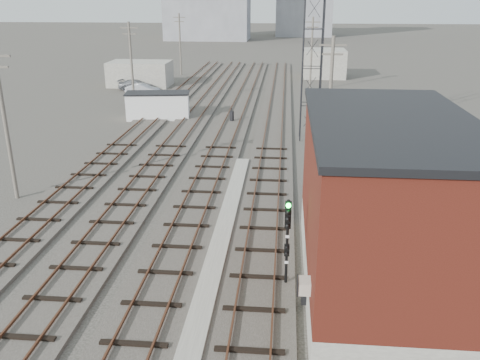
# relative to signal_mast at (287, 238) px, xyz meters

# --- Properties ---
(ground) EXTENTS (320.00, 320.00, 0.00)m
(ground) POSITION_rel_signal_mast_xyz_m (-3.70, 48.48, -2.29)
(ground) COLOR #282621
(ground) RESTS_ON ground
(track_right) EXTENTS (3.20, 90.00, 0.39)m
(track_right) POSITION_rel_signal_mast_xyz_m (-1.20, 27.48, -2.19)
(track_right) COLOR #332D28
(track_right) RESTS_ON ground
(track_mid_right) EXTENTS (3.20, 90.00, 0.39)m
(track_mid_right) POSITION_rel_signal_mast_xyz_m (-5.20, 27.48, -2.19)
(track_mid_right) COLOR #332D28
(track_mid_right) RESTS_ON ground
(track_mid_left) EXTENTS (3.20, 90.00, 0.39)m
(track_mid_left) POSITION_rel_signal_mast_xyz_m (-9.20, 27.48, -2.19)
(track_mid_left) COLOR #332D28
(track_mid_left) RESTS_ON ground
(track_left) EXTENTS (3.20, 90.00, 0.39)m
(track_left) POSITION_rel_signal_mast_xyz_m (-13.20, 27.48, -2.19)
(track_left) COLOR #332D28
(track_left) RESTS_ON ground
(platform_curb) EXTENTS (0.90, 28.00, 0.26)m
(platform_curb) POSITION_rel_signal_mast_xyz_m (-3.20, 2.48, -2.16)
(platform_curb) COLOR gray
(platform_curb) RESTS_ON ground
(brick_building) EXTENTS (6.54, 12.20, 7.22)m
(brick_building) POSITION_rel_signal_mast_xyz_m (3.80, 0.48, 1.34)
(brick_building) COLOR gray
(brick_building) RESTS_ON ground
(lattice_tower) EXTENTS (1.60, 1.60, 15.00)m
(lattice_tower) POSITION_rel_signal_mast_xyz_m (1.80, 23.48, 5.21)
(lattice_tower) COLOR black
(lattice_tower) RESTS_ON ground
(utility_pole_left_a) EXTENTS (1.80, 0.24, 9.00)m
(utility_pole_left_a) POSITION_rel_signal_mast_xyz_m (-16.20, 8.48, 2.50)
(utility_pole_left_a) COLOR #595147
(utility_pole_left_a) RESTS_ON ground
(utility_pole_left_b) EXTENTS (1.80, 0.24, 9.00)m
(utility_pole_left_b) POSITION_rel_signal_mast_xyz_m (-16.20, 33.48, 2.50)
(utility_pole_left_b) COLOR #595147
(utility_pole_left_b) RESTS_ON ground
(utility_pole_left_c) EXTENTS (1.80, 0.24, 9.00)m
(utility_pole_left_c) POSITION_rel_signal_mast_xyz_m (-16.20, 58.48, 2.50)
(utility_pole_left_c) COLOR #595147
(utility_pole_left_c) RESTS_ON ground
(utility_pole_right_a) EXTENTS (1.80, 0.24, 9.00)m
(utility_pole_right_a) POSITION_rel_signal_mast_xyz_m (2.80, 16.48, 2.50)
(utility_pole_right_a) COLOR #595147
(utility_pole_right_a) RESTS_ON ground
(utility_pole_right_b) EXTENTS (1.80, 0.24, 9.00)m
(utility_pole_right_b) POSITION_rel_signal_mast_xyz_m (2.80, 46.48, 2.50)
(utility_pole_right_b) COLOR #595147
(utility_pole_right_b) RESTS_ON ground
(shed_left) EXTENTS (8.00, 5.00, 3.20)m
(shed_left) POSITION_rel_signal_mast_xyz_m (-19.70, 48.48, -0.69)
(shed_left) COLOR gray
(shed_left) RESTS_ON ground
(shed_right) EXTENTS (6.00, 6.00, 4.00)m
(shed_right) POSITION_rel_signal_mast_xyz_m (5.30, 58.48, -0.29)
(shed_right) COLOR gray
(shed_right) RESTS_ON ground
(signal_mast) EXTENTS (0.40, 0.41, 3.93)m
(signal_mast) POSITION_rel_signal_mast_xyz_m (0.00, 0.00, 0.00)
(signal_mast) COLOR gray
(signal_mast) RESTS_ON ground
(switch_stand) EXTENTS (0.40, 0.40, 1.35)m
(switch_stand) POSITION_rel_signal_mast_xyz_m (-5.30, 28.68, -1.66)
(switch_stand) COLOR black
(switch_stand) RESTS_ON ground
(site_trailer) EXTENTS (6.51, 3.57, 2.60)m
(site_trailer) POSITION_rel_signal_mast_xyz_m (-12.70, 29.79, -0.98)
(site_trailer) COLOR white
(site_trailer) RESTS_ON ground
(car_red) EXTENTS (4.15, 3.18, 1.32)m
(car_red) POSITION_rel_signal_mast_xyz_m (-14.94, 35.48, -1.63)
(car_red) COLOR maroon
(car_red) RESTS_ON ground
(car_silver) EXTENTS (4.24, 1.76, 1.37)m
(car_silver) POSITION_rel_signal_mast_xyz_m (-17.57, 41.84, -1.61)
(car_silver) COLOR #ABACB3
(car_silver) RESTS_ON ground
(car_grey) EXTENTS (4.69, 2.12, 1.33)m
(car_grey) POSITION_rel_signal_mast_xyz_m (-19.29, 44.99, -1.63)
(car_grey) COLOR slate
(car_grey) RESTS_ON ground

